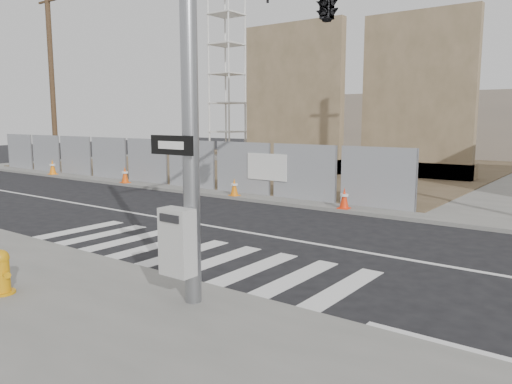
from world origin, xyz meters
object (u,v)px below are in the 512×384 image
Objects in this scene: crane_tower at (227,31)px; fire_hydrant at (2,272)px; signal_pole at (289,26)px; traffic_cone_c at (234,187)px; traffic_cone_d at (344,198)px; traffic_cone_a at (53,167)px; traffic_cone_b at (125,175)px.

crane_tower is 24.03× the size of fire_hydrant.
signal_pole is 6.76m from fire_hydrant.
signal_pole is 10.45× the size of traffic_cone_c.
traffic_cone_d reaches higher than traffic_cone_c.
traffic_cone_a reaches higher than traffic_cone_d.
fire_hydrant reaches higher than traffic_cone_b.
traffic_cone_d is (11.05, 0.00, -0.03)m from traffic_cone_b.
traffic_cone_a reaches higher than fire_hydrant.
crane_tower is at bearing 130.74° from traffic_cone_c.
traffic_cone_b is (-10.11, 10.67, -0.01)m from fire_hydrant.
traffic_cone_d is at bearing 0.00° from traffic_cone_b.
traffic_cone_d is at bearing 106.64° from signal_pole.
traffic_cone_a is 16.95m from traffic_cone_d.
signal_pole is 14.99m from traffic_cone_b.
traffic_cone_c is 4.62m from traffic_cone_d.
traffic_cone_c is (11.01, -12.78, -8.58)m from crane_tower.
signal_pole is at bearing 69.27° from fire_hydrant.
fire_hydrant is at bearing -95.02° from traffic_cone_d.
fire_hydrant is 10.71m from traffic_cone_d.
fire_hydrant is at bearing -33.68° from traffic_cone_a.
signal_pole is at bearing -47.43° from crane_tower.
crane_tower is 23.08× the size of traffic_cone_a.
traffic_cone_a reaches higher than traffic_cone_c.
traffic_cone_a is at bearing -95.92° from crane_tower.
traffic_cone_c is at bearing -49.26° from crane_tower.
signal_pole is 7.84m from traffic_cone_d.
traffic_cone_b is at bearing -180.00° from traffic_cone_c.
fire_hydrant is 1.09× the size of traffic_cone_d.
signal_pole is 26.21m from crane_tower.
traffic_cone_c is at bearing -180.00° from traffic_cone_d.
traffic_cone_a is (-16.01, 10.67, 0.01)m from fire_hydrant.
crane_tower is at bearing 109.70° from traffic_cone_b.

